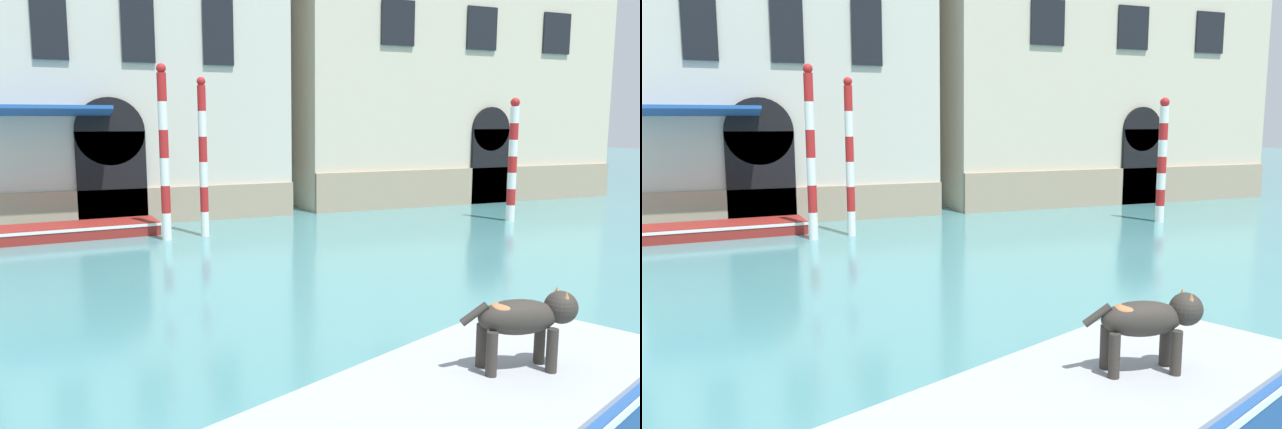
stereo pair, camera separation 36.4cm
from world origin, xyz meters
TOP-DOWN VIEW (x-y plane):
  - palazzo_left at (0.18, 24.45)m, footprint 12.13×7.40m
  - dog_on_deck at (3.30, 6.49)m, footprint 1.22×0.55m
  - boat_moored_near_palazzo at (-0.98, 19.81)m, footprint 5.07×1.74m
  - mooring_pole_0 at (2.65, 18.66)m, footprint 0.24×0.24m
  - mooring_pole_1 at (1.58, 18.47)m, footprint 0.25×0.25m
  - mooring_pole_2 at (12.24, 17.54)m, footprint 0.29×0.29m

SIDE VIEW (x-z plane):
  - boat_moored_near_palazzo at x=-0.98m, z-range 0.01..0.39m
  - dog_on_deck at x=3.30m, z-range 0.80..1.62m
  - mooring_pole_2 at x=12.24m, z-range 0.02..3.91m
  - mooring_pole_0 at x=2.65m, z-range 0.02..4.36m
  - mooring_pole_1 at x=1.58m, z-range 0.02..4.66m
  - palazzo_left at x=0.18m, z-range -0.02..13.02m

